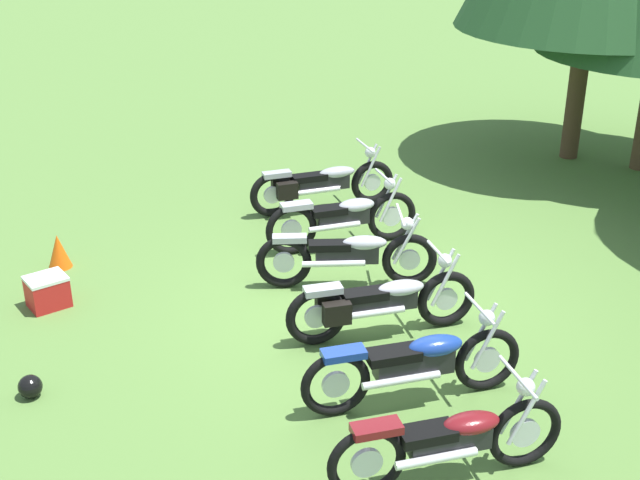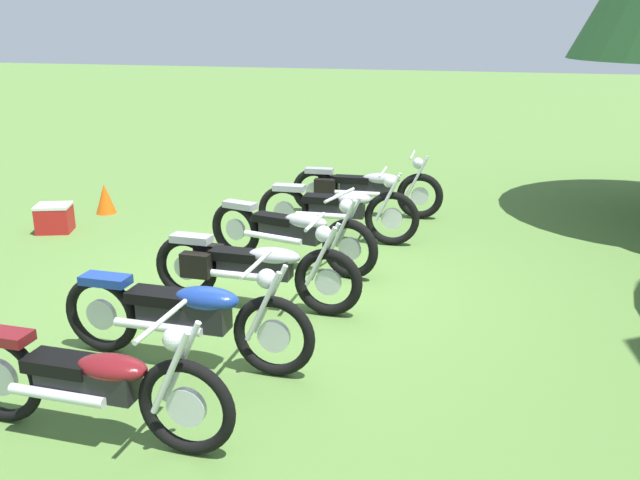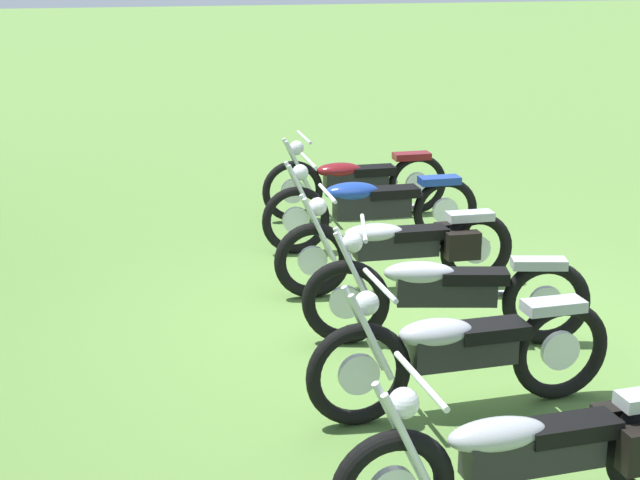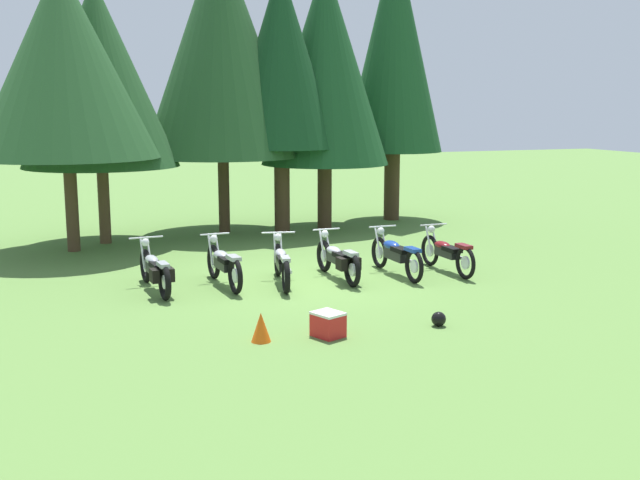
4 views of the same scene
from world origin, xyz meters
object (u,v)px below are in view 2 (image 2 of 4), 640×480
at_px(motorcycle_0, 364,188).
at_px(motorcycle_4, 186,314).
at_px(motorcycle_2, 291,232).
at_px(traffic_cone, 105,199).
at_px(motorcycle_1, 338,209).
at_px(picnic_cooler, 54,218).
at_px(motorcycle_3, 251,267).
at_px(motorcycle_5, 89,381).

bearing_deg(motorcycle_0, motorcycle_4, -98.38).
distance_m(motorcycle_2, traffic_cone, 4.00).
distance_m(motorcycle_1, traffic_cone, 3.98).
distance_m(motorcycle_2, picnic_cooler, 3.83).
height_order(motorcycle_3, motorcycle_4, motorcycle_4).
bearing_deg(motorcycle_1, motorcycle_4, -98.58).
relative_size(motorcycle_1, motorcycle_4, 0.95).
bearing_deg(motorcycle_4, motorcycle_1, 83.89).
distance_m(motorcycle_1, motorcycle_3, 2.49).
xyz_separation_m(motorcycle_4, motorcycle_5, (1.22, -0.12, -0.02)).
height_order(motorcycle_4, motorcycle_5, same).
bearing_deg(picnic_cooler, motorcycle_2, 84.13).
bearing_deg(motorcycle_1, traffic_cone, 171.35).
distance_m(motorcycle_0, motorcycle_4, 5.25).
distance_m(motorcycle_0, picnic_cooler, 4.65).
bearing_deg(traffic_cone, motorcycle_2, 67.96).
bearing_deg(picnic_cooler, motorcycle_3, 66.22).
relative_size(motorcycle_3, picnic_cooler, 3.90).
bearing_deg(motorcycle_3, motorcycle_4, -92.93).
distance_m(motorcycle_2, motorcycle_3, 1.29).
bearing_deg(motorcycle_1, motorcycle_0, 85.19).
xyz_separation_m(motorcycle_0, picnic_cooler, (2.21, -4.09, -0.24)).
height_order(motorcycle_3, traffic_cone, motorcycle_3).
height_order(motorcycle_1, motorcycle_2, motorcycle_1).
height_order(motorcycle_4, traffic_cone, motorcycle_4).
distance_m(motorcycle_1, picnic_cooler, 4.15).
relative_size(motorcycle_2, traffic_cone, 4.89).
distance_m(motorcycle_4, picnic_cooler, 4.85).
bearing_deg(motorcycle_2, motorcycle_4, -79.42).
relative_size(motorcycle_0, picnic_cooler, 4.01).
relative_size(motorcycle_0, traffic_cone, 4.99).
height_order(motorcycle_1, picnic_cooler, motorcycle_1).
height_order(motorcycle_3, motorcycle_5, motorcycle_5).
distance_m(motorcycle_4, traffic_cone, 5.53).
bearing_deg(motorcycle_1, motorcycle_5, -98.80).
bearing_deg(motorcycle_4, motorcycle_3, 86.54).
distance_m(motorcycle_1, motorcycle_2, 1.21).
xyz_separation_m(motorcycle_2, motorcycle_5, (3.86, -0.15, 0.01)).
bearing_deg(motorcycle_2, motorcycle_0, 95.21).
height_order(motorcycle_1, motorcycle_4, motorcycle_1).
bearing_deg(motorcycle_3, motorcycle_0, 84.87).
bearing_deg(motorcycle_5, traffic_cone, 121.82).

